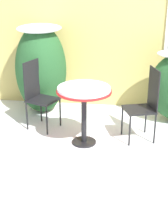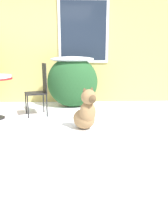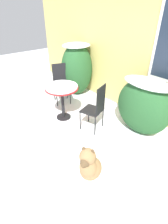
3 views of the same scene
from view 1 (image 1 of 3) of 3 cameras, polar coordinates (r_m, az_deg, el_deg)
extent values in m
plane|color=white|center=(4.24, 9.93, -9.71)|extent=(16.00, 16.00, 0.00)
cube|color=tan|center=(5.87, 10.22, 13.50)|extent=(8.00, 0.06, 2.72)
ellipsoid|color=#235128|center=(5.73, -7.15, 7.03)|extent=(0.83, 0.92, 1.46)
ellipsoid|color=white|center=(5.60, -7.48, 13.66)|extent=(0.71, 0.78, 0.12)
cylinder|color=black|center=(4.82, 0.00, -5.00)|extent=(0.34, 0.34, 0.03)
cylinder|color=black|center=(4.66, 0.00, -0.91)|extent=(0.07, 0.07, 0.72)
cylinder|color=red|center=(4.53, 0.00, 3.47)|extent=(0.73, 0.73, 0.03)
cylinder|color=white|center=(4.51, 0.00, 3.91)|extent=(0.70, 0.70, 0.04)
cube|color=black|center=(5.15, -6.82, 1.98)|extent=(0.51, 0.51, 0.02)
cube|color=black|center=(5.17, -8.70, 5.38)|extent=(0.15, 0.35, 0.57)
cylinder|color=black|center=(5.00, -6.20, -1.45)|extent=(0.02, 0.02, 0.44)
cylinder|color=black|center=(5.27, -3.98, -0.08)|extent=(0.02, 0.02, 0.44)
cylinder|color=black|center=(5.20, -9.47, -0.67)|extent=(0.02, 0.02, 0.44)
cylinder|color=black|center=(5.47, -7.17, 0.61)|extent=(0.02, 0.02, 0.44)
cube|color=black|center=(4.82, 9.13, 0.40)|extent=(0.50, 0.50, 0.02)
cube|color=black|center=(4.79, 11.50, 3.82)|extent=(0.13, 0.35, 0.57)
cylinder|color=black|center=(5.01, 6.36, -1.42)|extent=(0.02, 0.02, 0.44)
cylinder|color=black|center=(4.70, 7.61, -3.15)|extent=(0.02, 0.02, 0.44)
cylinder|color=black|center=(5.12, 10.22, -1.10)|extent=(0.02, 0.02, 0.44)
cylinder|color=black|center=(4.82, 11.69, -2.77)|extent=(0.02, 0.02, 0.44)
camera|label=2|loc=(1.43, 65.58, -41.43)|focal=35.00mm
camera|label=3|loc=(3.38, 56.45, 14.61)|focal=28.00mm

